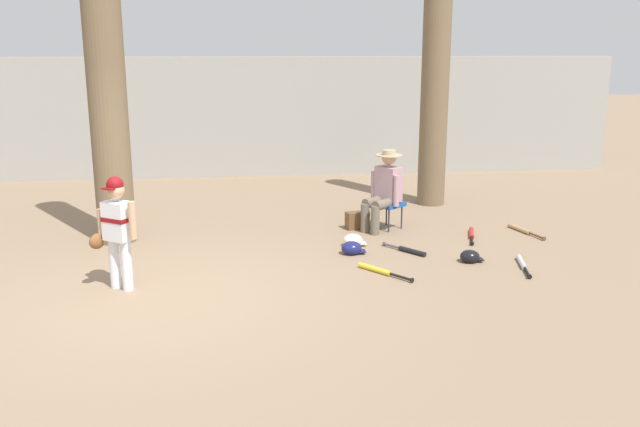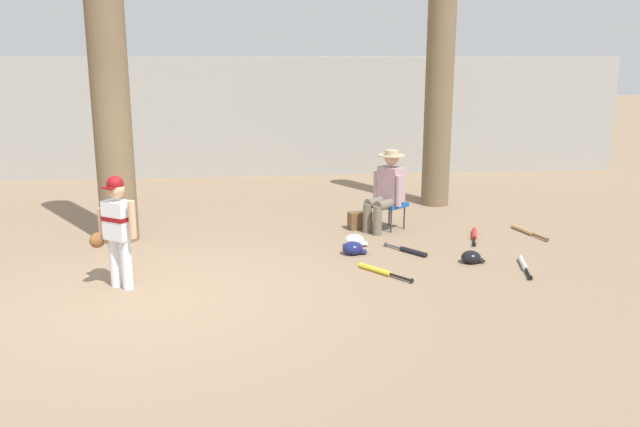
# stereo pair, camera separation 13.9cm
# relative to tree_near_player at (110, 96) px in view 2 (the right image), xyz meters

# --- Properties ---
(ground_plane) EXTENTS (60.00, 60.00, 0.00)m
(ground_plane) POSITION_rel_tree_near_player_xyz_m (0.84, -2.44, -2.04)
(ground_plane) COLOR #897056
(concrete_back_wall) EXTENTS (18.00, 0.36, 2.48)m
(concrete_back_wall) POSITION_rel_tree_near_player_xyz_m (0.84, 4.91, -0.80)
(concrete_back_wall) COLOR #9E9E99
(concrete_back_wall) RESTS_ON ground
(tree_near_player) EXTENTS (0.81, 0.81, 4.89)m
(tree_near_player) POSITION_rel_tree_near_player_xyz_m (0.00, 0.00, 0.00)
(tree_near_player) COLOR brown
(tree_near_player) RESTS_ON ground
(tree_behind_spectator) EXTENTS (0.76, 0.76, 4.31)m
(tree_behind_spectator) POSITION_rel_tree_near_player_xyz_m (5.06, 1.77, -0.26)
(tree_behind_spectator) COLOR brown
(tree_behind_spectator) RESTS_ON ground
(young_ballplayer) EXTENTS (0.60, 0.38, 1.31)m
(young_ballplayer) POSITION_rel_tree_near_player_xyz_m (0.37, -2.03, -1.29)
(young_ballplayer) COLOR white
(young_ballplayer) RESTS_ON ground
(folding_stool) EXTENTS (0.56, 0.56, 0.41)m
(folding_stool) POSITION_rel_tree_near_player_xyz_m (3.96, 0.22, -1.67)
(folding_stool) COLOR #194C9E
(folding_stool) RESTS_ON ground
(seated_spectator) EXTENTS (0.65, 0.60, 1.20)m
(seated_spectator) POSITION_rel_tree_near_player_xyz_m (3.88, 0.16, -1.40)
(seated_spectator) COLOR #6B6051
(seated_spectator) RESTS_ON ground
(handbag_beside_stool) EXTENTS (0.37, 0.25, 0.26)m
(handbag_beside_stool) POSITION_rel_tree_near_player_xyz_m (3.50, 0.26, -1.91)
(handbag_beside_stool) COLOR brown
(handbag_beside_stool) RESTS_ON ground
(bat_red_barrel) EXTENTS (0.31, 0.79, 0.07)m
(bat_red_barrel) POSITION_rel_tree_near_player_xyz_m (5.08, -0.37, -2.01)
(bat_red_barrel) COLOR red
(bat_red_barrel) RESTS_ON ground
(bat_aluminum_silver) EXTENTS (0.25, 0.80, 0.07)m
(bat_aluminum_silver) POSITION_rel_tree_near_player_xyz_m (5.25, -1.78, -2.01)
(bat_aluminum_silver) COLOR #B7BCC6
(bat_aluminum_silver) RESTS_ON ground
(bat_black_composite) EXTENTS (0.48, 0.61, 0.07)m
(bat_black_composite) POSITION_rel_tree_near_player_xyz_m (3.97, -1.05, -2.01)
(bat_black_composite) COLOR black
(bat_black_composite) RESTS_ON ground
(bat_wood_tan) EXTENTS (0.27, 0.80, 0.07)m
(bat_wood_tan) POSITION_rel_tree_near_player_xyz_m (5.90, -0.23, -2.01)
(bat_wood_tan) COLOR tan
(bat_wood_tan) RESTS_ON ground
(bat_yellow_trainer) EXTENTS (0.56, 0.69, 0.07)m
(bat_yellow_trainer) POSITION_rel_tree_near_player_xyz_m (3.41, -1.83, -2.01)
(bat_yellow_trainer) COLOR yellow
(bat_yellow_trainer) RESTS_ON ground
(batting_helmet_black) EXTENTS (0.30, 0.23, 0.17)m
(batting_helmet_black) POSITION_rel_tree_near_player_xyz_m (4.65, -1.54, -1.97)
(batting_helmet_black) COLOR black
(batting_helmet_black) RESTS_ON ground
(batting_helmet_navy) EXTENTS (0.32, 0.25, 0.19)m
(batting_helmet_navy) POSITION_rel_tree_near_player_xyz_m (3.20, -1.01, -1.96)
(batting_helmet_navy) COLOR navy
(batting_helmet_navy) RESTS_ON ground
(batting_helmet_white) EXTENTS (0.32, 0.25, 0.18)m
(batting_helmet_white) POSITION_rel_tree_near_player_xyz_m (3.28, -0.65, -1.96)
(batting_helmet_white) COLOR silver
(batting_helmet_white) RESTS_ON ground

